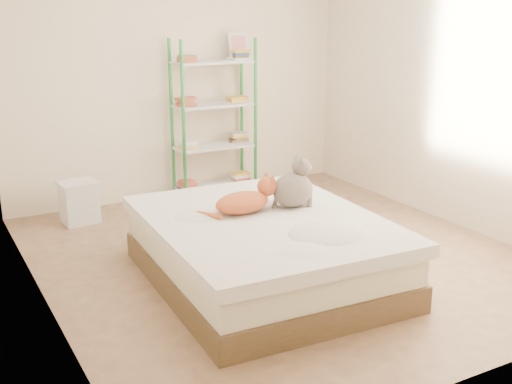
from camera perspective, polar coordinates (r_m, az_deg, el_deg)
room at (r=5.09m, az=2.23°, el=8.04°), size 3.81×4.21×2.61m
bed at (r=4.85m, az=0.68°, el=-5.17°), size 1.70×2.08×0.51m
orange_cat at (r=4.84m, az=-1.23°, el=-0.70°), size 0.54×0.31×0.21m
grey_cat at (r=4.97m, az=3.31°, el=0.86°), size 0.37×0.32×0.40m
shelf_unit at (r=6.95m, az=-3.70°, el=6.33°), size 0.88×0.36×1.74m
cardboard_box at (r=5.77m, az=-1.18°, el=-2.19°), size 0.60×0.59×0.45m
white_bin at (r=6.40m, az=-15.45°, el=-0.84°), size 0.38×0.34×0.41m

